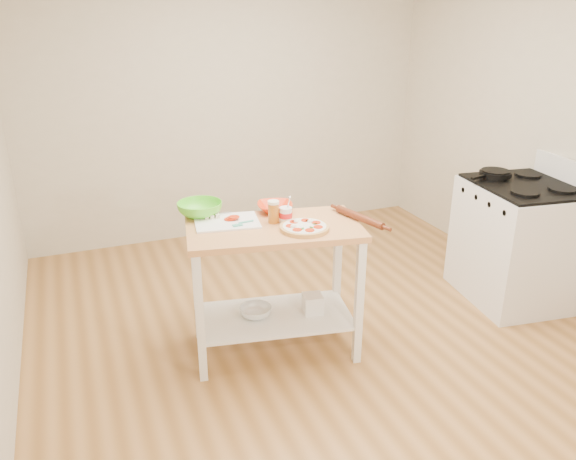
{
  "coord_description": "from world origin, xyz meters",
  "views": [
    {
      "loc": [
        -1.52,
        -3.05,
        2.17
      ],
      "look_at": [
        -0.27,
        0.07,
        0.84
      ],
      "focal_mm": 35.0,
      "sensor_mm": 36.0,
      "label": 1
    }
  ],
  "objects_px": {
    "knife": "(206,215)",
    "beer_pint": "(273,212)",
    "prep_island": "(274,263)",
    "yogurt_tub": "(286,215)",
    "orange_bowl": "(275,207)",
    "rolling_pin": "(359,218)",
    "pizza": "(304,227)",
    "green_bowl": "(200,209)",
    "shelf_glass_bowl": "(256,312)",
    "gas_stove": "(517,242)",
    "skillet": "(495,174)",
    "shelf_bin": "(313,303)",
    "cutting_board": "(226,221)",
    "spatula": "(242,223)"
  },
  "relations": [
    {
      "from": "green_bowl",
      "to": "shelf_glass_bowl",
      "type": "relative_size",
      "value": 1.37
    },
    {
      "from": "knife",
      "to": "cutting_board",
      "type": "bearing_deg",
      "value": -51.62
    },
    {
      "from": "pizza",
      "to": "green_bowl",
      "type": "height_order",
      "value": "green_bowl"
    },
    {
      "from": "prep_island",
      "to": "pizza",
      "type": "bearing_deg",
      "value": -40.43
    },
    {
      "from": "pizza",
      "to": "yogurt_tub",
      "type": "distance_m",
      "value": 0.18
    },
    {
      "from": "orange_bowl",
      "to": "yogurt_tub",
      "type": "relative_size",
      "value": 1.34
    },
    {
      "from": "gas_stove",
      "to": "spatula",
      "type": "xyz_separation_m",
      "value": [
        -2.21,
        0.08,
        0.44
      ]
    },
    {
      "from": "pizza",
      "to": "spatula",
      "type": "xyz_separation_m",
      "value": [
        -0.34,
        0.2,
        0.0
      ]
    },
    {
      "from": "pizza",
      "to": "rolling_pin",
      "type": "distance_m",
      "value": 0.39
    },
    {
      "from": "beer_pint",
      "to": "skillet",
      "type": "bearing_deg",
      "value": 5.15
    },
    {
      "from": "shelf_bin",
      "to": "spatula",
      "type": "bearing_deg",
      "value": 163.46
    },
    {
      "from": "cutting_board",
      "to": "orange_bowl",
      "type": "relative_size",
      "value": 1.89
    },
    {
      "from": "skillet",
      "to": "knife",
      "type": "distance_m",
      "value": 2.27
    },
    {
      "from": "prep_island",
      "to": "pizza",
      "type": "relative_size",
      "value": 3.85
    },
    {
      "from": "knife",
      "to": "beer_pint",
      "type": "distance_m",
      "value": 0.45
    },
    {
      "from": "gas_stove",
      "to": "skillet",
      "type": "distance_m",
      "value": 0.56
    },
    {
      "from": "yogurt_tub",
      "to": "orange_bowl",
      "type": "bearing_deg",
      "value": 88.01
    },
    {
      "from": "beer_pint",
      "to": "spatula",
      "type": "bearing_deg",
      "value": 174.7
    },
    {
      "from": "beer_pint",
      "to": "rolling_pin",
      "type": "bearing_deg",
      "value": -19.36
    },
    {
      "from": "beer_pint",
      "to": "rolling_pin",
      "type": "distance_m",
      "value": 0.55
    },
    {
      "from": "prep_island",
      "to": "yogurt_tub",
      "type": "bearing_deg",
      "value": 19.94
    },
    {
      "from": "shelf_glass_bowl",
      "to": "gas_stove",
      "type": "bearing_deg",
      "value": -0.93
    },
    {
      "from": "spatula",
      "to": "beer_pint",
      "type": "height_order",
      "value": "beer_pint"
    },
    {
      "from": "orange_bowl",
      "to": "rolling_pin",
      "type": "relative_size",
      "value": 0.56
    },
    {
      "from": "orange_bowl",
      "to": "rolling_pin",
      "type": "xyz_separation_m",
      "value": [
        0.44,
        -0.38,
        -0.0
      ]
    },
    {
      "from": "shelf_bin",
      "to": "green_bowl",
      "type": "bearing_deg",
      "value": 147.29
    },
    {
      "from": "spatula",
      "to": "orange_bowl",
      "type": "distance_m",
      "value": 0.34
    },
    {
      "from": "skillet",
      "to": "shelf_bin",
      "type": "height_order",
      "value": "skillet"
    },
    {
      "from": "spatula",
      "to": "gas_stove",
      "type": "bearing_deg",
      "value": -8.02
    },
    {
      "from": "orange_bowl",
      "to": "spatula",
      "type": "bearing_deg",
      "value": -148.52
    },
    {
      "from": "pizza",
      "to": "yogurt_tub",
      "type": "xyz_separation_m",
      "value": [
        -0.06,
        0.16,
        0.03
      ]
    },
    {
      "from": "prep_island",
      "to": "shelf_bin",
      "type": "relative_size",
      "value": 9.37
    },
    {
      "from": "knife",
      "to": "beer_pint",
      "type": "relative_size",
      "value": 1.87
    },
    {
      "from": "prep_island",
      "to": "shelf_bin",
      "type": "distance_m",
      "value": 0.41
    },
    {
      "from": "cutting_board",
      "to": "beer_pint",
      "type": "distance_m",
      "value": 0.31
    },
    {
      "from": "prep_island",
      "to": "knife",
      "type": "xyz_separation_m",
      "value": [
        -0.36,
        0.3,
        0.27
      ]
    },
    {
      "from": "gas_stove",
      "to": "beer_pint",
      "type": "relative_size",
      "value": 7.68
    },
    {
      "from": "pizza",
      "to": "orange_bowl",
      "type": "xyz_separation_m",
      "value": [
        -0.05,
        0.38,
        0.01
      ]
    },
    {
      "from": "skillet",
      "to": "cutting_board",
      "type": "xyz_separation_m",
      "value": [
        -2.17,
        -0.06,
        -0.07
      ]
    },
    {
      "from": "orange_bowl",
      "to": "green_bowl",
      "type": "height_order",
      "value": "green_bowl"
    },
    {
      "from": "rolling_pin",
      "to": "knife",
      "type": "bearing_deg",
      "value": 154.54
    },
    {
      "from": "orange_bowl",
      "to": "shelf_bin",
      "type": "height_order",
      "value": "orange_bowl"
    },
    {
      "from": "pizza",
      "to": "knife",
      "type": "distance_m",
      "value": 0.67
    },
    {
      "from": "prep_island",
      "to": "rolling_pin",
      "type": "height_order",
      "value": "rolling_pin"
    },
    {
      "from": "skillet",
      "to": "orange_bowl",
      "type": "distance_m",
      "value": 1.81
    },
    {
      "from": "spatula",
      "to": "beer_pint",
      "type": "bearing_deg",
      "value": -11.33
    },
    {
      "from": "green_bowl",
      "to": "beer_pint",
      "type": "distance_m",
      "value": 0.5
    },
    {
      "from": "gas_stove",
      "to": "pizza",
      "type": "bearing_deg",
      "value": -168.32
    },
    {
      "from": "cutting_board",
      "to": "spatula",
      "type": "height_order",
      "value": "cutting_board"
    },
    {
      "from": "spatula",
      "to": "cutting_board",
      "type": "bearing_deg",
      "value": 123.47
    }
  ]
}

